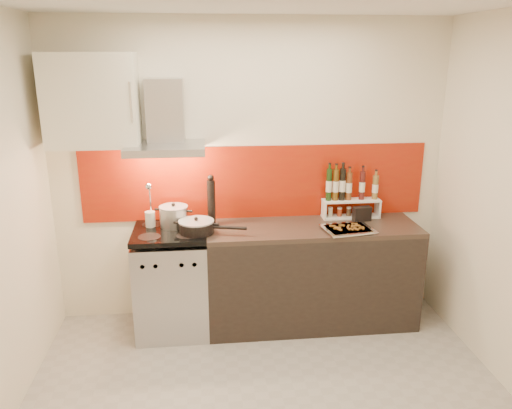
{
  "coord_description": "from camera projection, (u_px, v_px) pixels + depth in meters",
  "views": [
    {
      "loc": [
        -0.4,
        -2.81,
        2.3
      ],
      "look_at": [
        0.0,
        0.95,
        1.15
      ],
      "focal_mm": 35.0,
      "sensor_mm": 36.0,
      "label": 1
    }
  ],
  "objects": [
    {
      "name": "utensil_jar",
      "position": [
        150.0,
        214.0,
        4.13
      ],
      "size": [
        0.08,
        0.13,
        0.4
      ],
      "color": "silver",
      "rests_on": "range_stove"
    },
    {
      "name": "saute_pan",
      "position": [
        197.0,
        226.0,
        4.02
      ],
      "size": [
        0.55,
        0.29,
        0.13
      ],
      "color": "black",
      "rests_on": "range_stove"
    },
    {
      "name": "step_shelf",
      "position": [
        348.0,
        195.0,
        4.38
      ],
      "size": [
        0.51,
        0.14,
        0.45
      ],
      "color": "white",
      "rests_on": "counter"
    },
    {
      "name": "range_stove",
      "position": [
        172.0,
        282.0,
        4.23
      ],
      "size": [
        0.6,
        0.6,
        0.91
      ],
      "color": "#B7B7BA",
      "rests_on": "ground"
    },
    {
      "name": "counter",
      "position": [
        311.0,
        274.0,
        4.35
      ],
      "size": [
        1.8,
        0.6,
        0.9
      ],
      "color": "black",
      "rests_on": "ground"
    },
    {
      "name": "floor",
      "position": [
        271.0,
        407.0,
        3.39
      ],
      "size": [
        3.4,
        3.4,
        0.0
      ],
      "primitive_type": "plane",
      "color": "#9E9991",
      "rests_on": "ground"
    },
    {
      "name": "stock_pot",
      "position": [
        174.0,
        216.0,
        4.16
      ],
      "size": [
        0.24,
        0.24,
        0.21
      ],
      "color": "#B7B7BA",
      "rests_on": "range_stove"
    },
    {
      "name": "baking_tray",
      "position": [
        348.0,
        229.0,
        4.1
      ],
      "size": [
        0.44,
        0.36,
        0.03
      ],
      "color": "silver",
      "rests_on": "counter"
    },
    {
      "name": "upper_cabinet",
      "position": [
        92.0,
        100.0,
        3.86
      ],
      "size": [
        0.7,
        0.35,
        0.72
      ],
      "primitive_type": "cube",
      "color": "silver",
      "rests_on": "back_wall"
    },
    {
      "name": "range_hood",
      "position": [
        165.0,
        126.0,
        3.99
      ],
      "size": [
        0.62,
        0.5,
        0.61
      ],
      "color": "#B7B7BA",
      "rests_on": "back_wall"
    },
    {
      "name": "backsplash",
      "position": [
        256.0,
        182.0,
        4.36
      ],
      "size": [
        3.0,
        0.02,
        0.64
      ],
      "primitive_type": "cube",
      "color": "#971608",
      "rests_on": "back_wall"
    },
    {
      "name": "caddy_box",
      "position": [
        362.0,
        214.0,
        4.33
      ],
      "size": [
        0.16,
        0.09,
        0.13
      ],
      "primitive_type": "cube",
      "rotation": [
        0.0,
        0.0,
        0.14
      ],
      "color": "black",
      "rests_on": "counter"
    },
    {
      "name": "pepper_mill",
      "position": [
        211.0,
        201.0,
        4.19
      ],
      "size": [
        0.07,
        0.07,
        0.44
      ],
      "color": "black",
      "rests_on": "counter"
    },
    {
      "name": "back_wall",
      "position": [
        251.0,
        173.0,
        4.34
      ],
      "size": [
        3.4,
        0.02,
        2.6
      ],
      "primitive_type": "cube",
      "color": "silver",
      "rests_on": "ground"
    }
  ]
}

